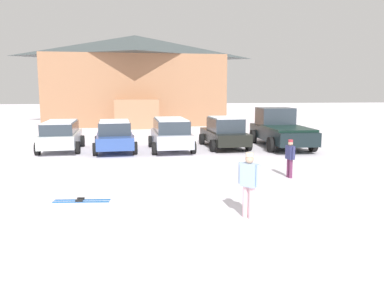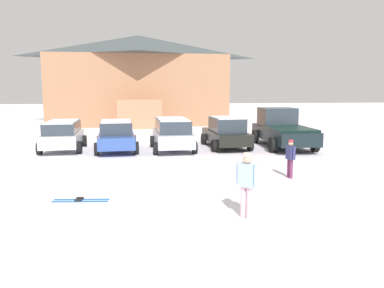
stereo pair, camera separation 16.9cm
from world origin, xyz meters
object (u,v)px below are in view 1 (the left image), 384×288
at_px(parked_silver_wagon, 171,133).
at_px(ski_lodge, 136,79).
at_px(skier_teen_in_navy_coat, 290,156).
at_px(parked_white_suv, 61,135).
at_px(parked_blue_hatchback, 115,135).
at_px(pickup_truck, 280,129).
at_px(skier_adult_in_blue_parka, 249,181).
at_px(pair_of_skis, 81,201).
at_px(parked_black_sedan, 224,132).

bearing_deg(parked_silver_wagon, ski_lodge, 97.01).
xyz_separation_m(parked_silver_wagon, skier_teen_in_navy_coat, (3.87, -6.75, -0.12)).
height_order(ski_lodge, parked_silver_wagon, ski_lodge).
xyz_separation_m(parked_white_suv, parked_blue_hatchback, (2.81, -0.40, -0.04)).
distance_m(parked_white_suv, parked_blue_hatchback, 2.84).
bearing_deg(parked_white_suv, pickup_truck, 0.26).
height_order(parked_blue_hatchback, skier_adult_in_blue_parka, skier_adult_in_blue_parka).
bearing_deg(ski_lodge, pickup_truck, -63.11).
bearing_deg(pair_of_skis, skier_adult_in_blue_parka, -24.32).
bearing_deg(skier_teen_in_navy_coat, parked_white_suv, 142.54).
xyz_separation_m(skier_adult_in_blue_parka, pair_of_skis, (-4.40, 1.99, -0.92)).
bearing_deg(parked_blue_hatchback, skier_teen_in_navy_coat, -45.67).
distance_m(ski_lodge, pair_of_skis, 26.26).
bearing_deg(parked_white_suv, parked_blue_hatchback, -8.18).
height_order(parked_silver_wagon, pair_of_skis, parked_silver_wagon).
relative_size(skier_teen_in_navy_coat, pair_of_skis, 0.86).
xyz_separation_m(ski_lodge, pair_of_skis, (-1.13, -25.91, -4.16)).
distance_m(pickup_truck, skier_teen_in_navy_coat, 7.79).
bearing_deg(pickup_truck, parked_silver_wagon, -173.89).
bearing_deg(parked_black_sedan, skier_adult_in_blue_parka, -99.20).
bearing_deg(parked_silver_wagon, parked_blue_hatchback, 175.91).
distance_m(parked_black_sedan, skier_adult_in_blue_parka, 11.50).
height_order(parked_white_suv, parked_black_sedan, parked_black_sedan).
height_order(parked_blue_hatchback, parked_black_sedan, parked_black_sedan).
bearing_deg(pair_of_skis, ski_lodge, 87.51).
xyz_separation_m(ski_lodge, parked_white_suv, (-3.64, -16.48, -3.32)).
bearing_deg(parked_white_suv, ski_lodge, 77.54).
distance_m(parked_blue_hatchback, skier_teen_in_navy_coat, 9.73).
relative_size(parked_blue_hatchback, parked_silver_wagon, 1.08).
bearing_deg(skier_adult_in_blue_parka, ski_lodge, 96.70).
height_order(ski_lodge, pickup_truck, ski_lodge).
height_order(parked_black_sedan, pickup_truck, pickup_truck).
height_order(pickup_truck, pair_of_skis, pickup_truck).
xyz_separation_m(ski_lodge, skier_adult_in_blue_parka, (3.28, -27.90, -3.24)).
distance_m(skier_adult_in_blue_parka, pair_of_skis, 4.92).
xyz_separation_m(pickup_truck, skier_teen_in_navy_coat, (-2.36, -7.42, -0.20)).
bearing_deg(parked_silver_wagon, parked_white_suv, 173.90).
bearing_deg(skier_adult_in_blue_parka, pickup_truck, 66.23).
height_order(parked_blue_hatchback, parked_silver_wagon, parked_silver_wagon).
bearing_deg(skier_adult_in_blue_parka, parked_blue_hatchback, 110.44).
relative_size(parked_silver_wagon, skier_adult_in_blue_parka, 2.55).
distance_m(skier_adult_in_blue_parka, skier_teen_in_navy_coat, 4.87).
xyz_separation_m(parked_black_sedan, pair_of_skis, (-6.24, -9.37, -0.84)).
xyz_separation_m(parked_black_sedan, skier_adult_in_blue_parka, (-1.84, -11.36, 0.09)).
bearing_deg(ski_lodge, pair_of_skis, -92.49).
height_order(pickup_truck, skier_teen_in_navy_coat, pickup_truck).
bearing_deg(pair_of_skis, parked_blue_hatchback, 88.10).
bearing_deg(ski_lodge, parked_silver_wagon, -82.99).
bearing_deg(skier_adult_in_blue_parka, pair_of_skis, 155.68).
bearing_deg(ski_lodge, skier_adult_in_blue_parka, -83.30).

